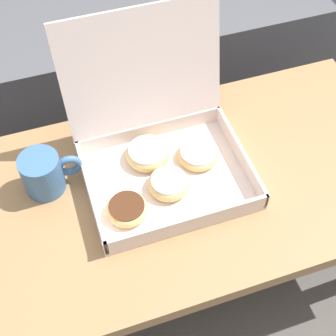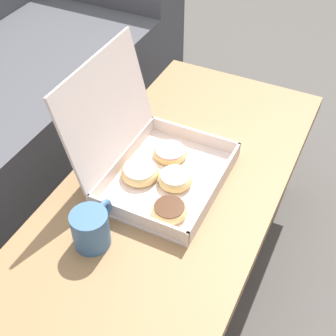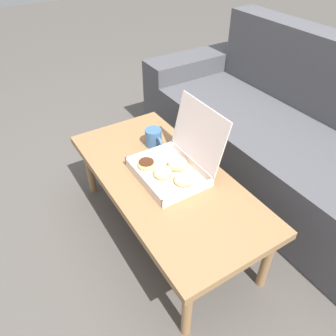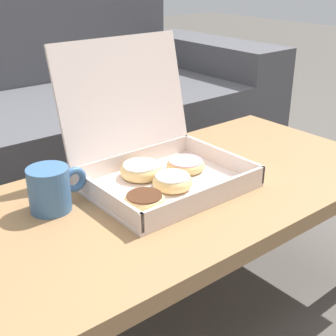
# 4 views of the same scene
# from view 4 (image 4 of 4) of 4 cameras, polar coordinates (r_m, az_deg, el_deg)

# --- Properties ---
(ground_plane) EXTENTS (12.00, 12.00, 0.00)m
(ground_plane) POSITION_cam_4_polar(r_m,az_deg,el_deg) (1.41, -2.02, -16.10)
(ground_plane) COLOR #514C47
(couch) EXTENTS (2.09, 0.80, 0.90)m
(couch) POSITION_cam_4_polar(r_m,az_deg,el_deg) (1.89, -17.02, 4.25)
(couch) COLOR #4C4C51
(couch) RESTS_ON ground_plane
(coffee_table) EXTENTS (1.20, 0.57, 0.40)m
(coffee_table) POSITION_cam_4_polar(r_m,az_deg,el_deg) (1.15, 0.51, -4.38)
(coffee_table) COLOR #997047
(coffee_table) RESTS_ON ground_plane
(pastry_box) EXTENTS (0.37, 0.36, 0.33)m
(pastry_box) POSITION_cam_4_polar(r_m,az_deg,el_deg) (1.15, -1.70, 1.07)
(pastry_box) COLOR silver
(pastry_box) RESTS_ON coffee_table
(coffee_mug) EXTENTS (0.14, 0.09, 0.10)m
(coffee_mug) POSITION_cam_4_polar(r_m,az_deg,el_deg) (1.05, -14.01, -2.51)
(coffee_mug) COLOR #3D6693
(coffee_mug) RESTS_ON coffee_table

